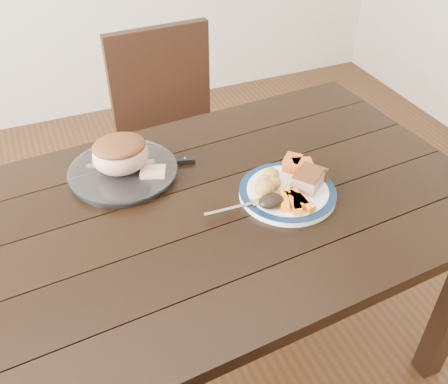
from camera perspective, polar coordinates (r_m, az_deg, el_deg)
name	(u,v)px	position (r m, az deg, el deg)	size (l,w,h in m)	color
ground	(202,366)	(1.91, -2.59, -19.30)	(4.00, 4.00, 0.00)	#472B16
dining_table	(195,235)	(1.40, -3.35, -4.90)	(1.66, 1.01, 0.75)	black
chair_far	(173,133)	(2.08, -5.85, 6.71)	(0.44, 0.45, 0.93)	black
dinner_plate	(287,193)	(1.39, 7.25, -0.10)	(0.27, 0.27, 0.02)	white
plate_rim	(288,190)	(1.38, 7.28, 0.18)	(0.27, 0.27, 0.02)	#0B1E39
serving_platter	(123,173)	(1.48, -11.43, 2.19)	(0.31, 0.31, 0.02)	white
pork_slice	(308,180)	(1.39, 9.60, 1.40)	(0.09, 0.07, 0.04)	#A97B67
roasted_potatoes	(268,181)	(1.37, 5.10, 1.26)	(0.10, 0.10, 0.05)	gold
carrot_batons	(295,201)	(1.33, 8.13, -1.05)	(0.09, 0.11, 0.02)	orange
pumpkin_wedges	(297,165)	(1.44, 8.36, 3.08)	(0.08, 0.09, 0.04)	#F95D1B
dark_mushroom	(271,201)	(1.31, 5.43, -1.05)	(0.07, 0.05, 0.03)	black
fork	(241,206)	(1.32, 1.98, -1.66)	(0.18, 0.03, 0.00)	silver
roast_joint	(121,155)	(1.45, -11.73, 4.12)	(0.16, 0.14, 0.10)	tan
cut_slice	(153,172)	(1.44, -8.11, 2.25)	(0.07, 0.06, 0.02)	tan
carving_knife	(162,163)	(1.51, -7.12, 3.36)	(0.31, 0.11, 0.01)	silver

